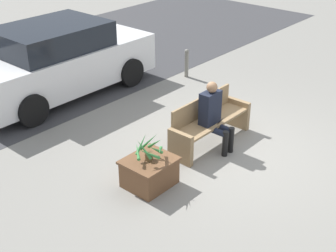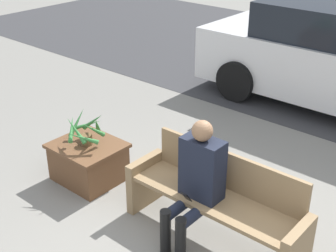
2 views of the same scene
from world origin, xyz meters
name	(u,v)px [view 2 (image 2 of 2)]	position (x,y,z in m)	size (l,w,h in m)	color
bench	(216,199)	(0.00, 0.48, 0.42)	(1.84, 0.50, 0.86)	#8C704C
person_seated	(197,179)	(-0.11, 0.30, 0.69)	(0.40, 0.58, 1.26)	black
planter_box	(89,160)	(-1.73, 0.35, 0.25)	(0.77, 0.69, 0.47)	brown
potted_plant	(85,130)	(-1.73, 0.34, 0.65)	(0.53, 0.53, 0.39)	brown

